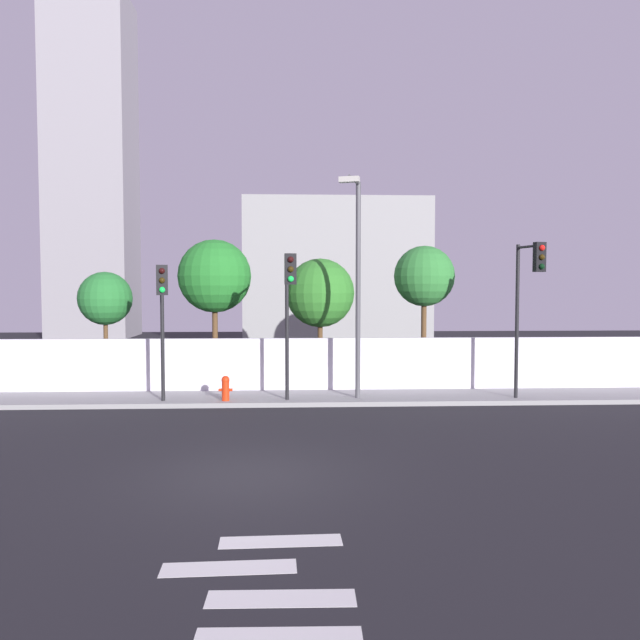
{
  "coord_description": "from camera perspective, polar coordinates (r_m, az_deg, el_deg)",
  "views": [
    {
      "loc": [
        0.88,
        -12.31,
        3.74
      ],
      "look_at": [
        1.75,
        6.5,
        2.74
      ],
      "focal_mm": 35.29,
      "sensor_mm": 36.0,
      "label": 1
    }
  ],
  "objects": [
    {
      "name": "ground_plane",
      "position": [
        12.9,
        -6.64,
        -13.85
      ],
      "size": [
        80.0,
        80.0,
        0.0
      ],
      "primitive_type": "plane",
      "color": "black"
    },
    {
      "name": "sidewalk",
      "position": [
        20.85,
        -5.07,
        -7.1
      ],
      "size": [
        36.0,
        2.4,
        0.15
      ],
      "primitive_type": "cube",
      "color": "gray",
      "rests_on": "ground"
    },
    {
      "name": "perimeter_wall",
      "position": [
        21.98,
        -4.94,
        -4.0
      ],
      "size": [
        36.0,
        0.18,
        1.8
      ],
      "primitive_type": "cube",
      "color": "silver",
      "rests_on": "sidewalk"
    },
    {
      "name": "crosswalk_marking",
      "position": [
        8.64,
        -4.85,
        -22.6
      ],
      "size": [
        2.52,
        3.04,
        0.01
      ],
      "color": "silver",
      "rests_on": "ground"
    },
    {
      "name": "traffic_light_left",
      "position": [
        20.64,
        18.4,
        2.88
      ],
      "size": [
        0.5,
        1.38,
        4.94
      ],
      "color": "black",
      "rests_on": "sidewalk"
    },
    {
      "name": "traffic_light_center",
      "position": [
        19.01,
        -2.85,
        2.3
      ],
      "size": [
        0.35,
        1.82,
        4.55
      ],
      "color": "black",
      "rests_on": "sidewalk"
    },
    {
      "name": "traffic_light_right",
      "position": [
        19.71,
        -14.12,
        1.53
      ],
      "size": [
        0.45,
        1.22,
        4.24
      ],
      "color": "black",
      "rests_on": "sidewalk"
    },
    {
      "name": "street_lamp_curbside",
      "position": [
        19.98,
        3.37,
        4.31
      ],
      "size": [
        0.82,
        1.64,
        6.91
      ],
      "color": "#4C4C51",
      "rests_on": "sidewalk"
    },
    {
      "name": "fire_hydrant",
      "position": [
        20.13,
        -8.56,
        -6.06
      ],
      "size": [
        0.44,
        0.26,
        0.79
      ],
      "color": "red",
      "rests_on": "sidewalk"
    },
    {
      "name": "roadside_tree_leftmost",
      "position": [
        24.04,
        -18.91,
        1.82
      ],
      "size": [
        1.93,
        1.93,
        4.28
      ],
      "color": "brown",
      "rests_on": "ground"
    },
    {
      "name": "roadside_tree_midleft",
      "position": [
        23.25,
        -9.54,
        3.9
      ],
      "size": [
        2.66,
        2.66,
        5.46
      ],
      "color": "brown",
      "rests_on": "ground"
    },
    {
      "name": "roadside_tree_midright",
      "position": [
        23.11,
        0.01,
        2.44
      ],
      "size": [
        2.53,
        2.53,
        4.78
      ],
      "color": "brown",
      "rests_on": "ground"
    },
    {
      "name": "roadside_tree_rightmost",
      "position": [
        23.61,
        9.43,
        3.88
      ],
      "size": [
        2.24,
        2.24,
        5.25
      ],
      "color": "brown",
      "rests_on": "ground"
    },
    {
      "name": "low_building_distant",
      "position": [
        35.89,
        1.36,
        3.86
      ],
      "size": [
        10.09,
        6.0,
        8.51
      ],
      "primitive_type": "cube",
      "color": "gray",
      "rests_on": "ground"
    },
    {
      "name": "tower_on_skyline",
      "position": [
        50.77,
        -19.99,
        12.75
      ],
      "size": [
        5.84,
        5.0,
        24.92
      ],
      "primitive_type": "cube",
      "color": "gray",
      "rests_on": "ground"
    }
  ]
}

